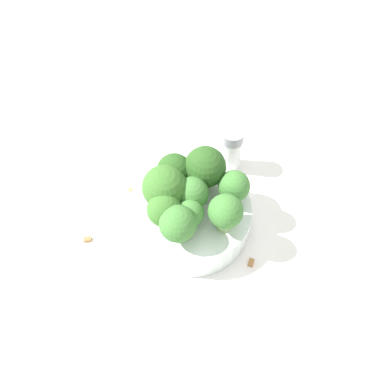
% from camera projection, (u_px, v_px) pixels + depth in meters
% --- Properties ---
extents(ground_plane, '(3.00, 3.00, 0.00)m').
position_uv_depth(ground_plane, '(192.00, 225.00, 0.51)').
color(ground_plane, white).
extents(bowl, '(0.15, 0.15, 0.04)m').
position_uv_depth(bowl, '(192.00, 217.00, 0.49)').
color(bowl, silver).
rests_on(bowl, ground_plane).
extents(broccoli_floret_0, '(0.04, 0.04, 0.05)m').
position_uv_depth(broccoli_floret_0, '(234.00, 187.00, 0.46)').
color(broccoli_floret_0, '#8EB770').
rests_on(broccoli_floret_0, bowl).
extents(broccoli_floret_1, '(0.05, 0.05, 0.06)m').
position_uv_depth(broccoli_floret_1, '(205.00, 168.00, 0.46)').
color(broccoli_floret_1, '#84AD66').
rests_on(broccoli_floret_1, bowl).
extents(broccoli_floret_2, '(0.04, 0.04, 0.05)m').
position_uv_depth(broccoli_floret_2, '(191.00, 192.00, 0.45)').
color(broccoli_floret_2, '#7A9E5B').
rests_on(broccoli_floret_2, bowl).
extents(broccoli_floret_3, '(0.04, 0.04, 0.05)m').
position_uv_depth(broccoli_floret_3, '(225.00, 212.00, 0.43)').
color(broccoli_floret_3, '#8EB770').
rests_on(broccoli_floret_3, bowl).
extents(broccoli_floret_4, '(0.05, 0.05, 0.05)m').
position_uv_depth(broccoli_floret_4, '(174.00, 172.00, 0.47)').
color(broccoli_floret_4, '#8EB770').
rests_on(broccoli_floret_4, bowl).
extents(broccoli_floret_5, '(0.05, 0.05, 0.06)m').
position_uv_depth(broccoli_floret_5, '(165.00, 188.00, 0.44)').
color(broccoli_floret_5, '#84AD66').
rests_on(broccoli_floret_5, bowl).
extents(broccoli_floret_6, '(0.03, 0.03, 0.04)m').
position_uv_depth(broccoli_floret_6, '(192.00, 214.00, 0.44)').
color(broccoli_floret_6, '#84AD66').
rests_on(broccoli_floret_6, bowl).
extents(broccoli_floret_7, '(0.04, 0.04, 0.05)m').
position_uv_depth(broccoli_floret_7, '(164.00, 211.00, 0.43)').
color(broccoli_floret_7, '#84AD66').
rests_on(broccoli_floret_7, bowl).
extents(broccoli_floret_8, '(0.04, 0.04, 0.05)m').
position_uv_depth(broccoli_floret_8, '(178.00, 224.00, 0.42)').
color(broccoli_floret_8, '#8EB770').
rests_on(broccoli_floret_8, bowl).
extents(pepper_shaker, '(0.03, 0.03, 0.07)m').
position_uv_depth(pepper_shaker, '(231.00, 150.00, 0.54)').
color(pepper_shaker, silver).
rests_on(pepper_shaker, ground_plane).
extents(almond_crumb_0, '(0.01, 0.01, 0.01)m').
position_uv_depth(almond_crumb_0, '(87.00, 238.00, 0.49)').
color(almond_crumb_0, olive).
rests_on(almond_crumb_0, ground_plane).
extents(almond_crumb_1, '(0.01, 0.01, 0.01)m').
position_uv_depth(almond_crumb_1, '(130.00, 188.00, 0.54)').
color(almond_crumb_1, tan).
rests_on(almond_crumb_1, ground_plane).
extents(almond_crumb_2, '(0.01, 0.01, 0.01)m').
position_uv_depth(almond_crumb_2, '(251.00, 262.00, 0.47)').
color(almond_crumb_2, olive).
rests_on(almond_crumb_2, ground_plane).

